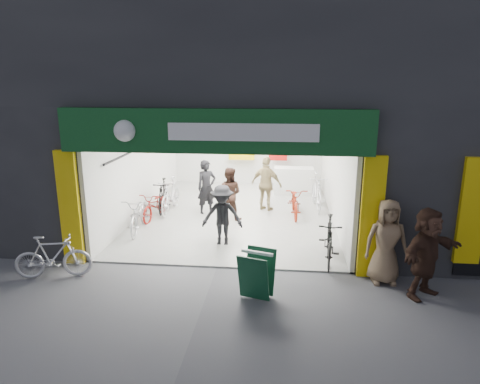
% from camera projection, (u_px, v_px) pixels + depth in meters
% --- Properties ---
extents(ground, '(60.00, 60.00, 0.00)m').
position_uv_depth(ground, '(217.00, 268.00, 9.50)').
color(ground, '#56565B').
rests_on(ground, ground).
extents(building, '(17.00, 10.27, 8.00)m').
position_uv_depth(building, '(269.00, 71.00, 13.11)').
color(building, '#232326').
rests_on(building, ground).
extents(bike_left_front, '(0.90, 1.98, 1.00)m').
position_uv_depth(bike_left_front, '(139.00, 214.00, 11.70)').
color(bike_left_front, '#BCBBC0').
rests_on(bike_left_front, ground).
extents(bike_left_midfront, '(0.68, 1.73, 1.01)m').
position_uv_depth(bike_left_midfront, '(163.00, 196.00, 13.51)').
color(bike_left_midfront, black).
rests_on(bike_left_midfront, ground).
extents(bike_left_midback, '(0.76, 1.68, 0.85)m').
position_uv_depth(bike_left_midback, '(155.00, 205.00, 12.75)').
color(bike_left_midback, maroon).
rests_on(bike_left_midback, ground).
extents(bike_left_back, '(0.59, 1.86, 1.11)m').
position_uv_depth(bike_left_back, '(171.00, 195.00, 13.35)').
color(bike_left_back, silver).
rests_on(bike_left_back, ground).
extents(bike_right_front, '(0.65, 1.79, 1.05)m').
position_uv_depth(bike_right_front, '(329.00, 240.00, 9.69)').
color(bike_right_front, black).
rests_on(bike_right_front, ground).
extents(bike_right_mid, '(0.71, 1.82, 0.94)m').
position_uv_depth(bike_right_mid, '(295.00, 201.00, 12.99)').
color(bike_right_mid, maroon).
rests_on(bike_right_mid, ground).
extents(bike_right_back, '(0.66, 1.97, 1.16)m').
position_uv_depth(bike_right_back, '(317.00, 192.00, 13.70)').
color(bike_right_back, silver).
rests_on(bike_right_back, ground).
extents(parked_bike, '(1.62, 0.80, 0.94)m').
position_uv_depth(parked_bike, '(53.00, 257.00, 8.93)').
color(parked_bike, silver).
rests_on(parked_bike, ground).
extents(customer_a, '(0.74, 0.69, 1.70)m').
position_uv_depth(customer_a, '(207.00, 188.00, 13.10)').
color(customer_a, black).
rests_on(customer_a, ground).
extents(customer_b, '(0.84, 0.69, 1.60)m').
position_uv_depth(customer_b, '(229.00, 194.00, 12.57)').
color(customer_b, '#331E17').
rests_on(customer_b, ground).
extents(customer_c, '(1.02, 0.60, 1.57)m').
position_uv_depth(customer_c, '(222.00, 216.00, 10.60)').
color(customer_c, black).
rests_on(customer_c, ground).
extents(customer_d, '(1.11, 0.80, 1.75)m').
position_uv_depth(customer_d, '(266.00, 184.00, 13.39)').
color(customer_d, '#9A875A').
rests_on(customer_d, ground).
extents(pedestrian_near, '(0.89, 0.60, 1.77)m').
position_uv_depth(pedestrian_near, '(386.00, 242.00, 8.63)').
color(pedestrian_near, '#7D6349').
rests_on(pedestrian_near, ground).
extents(pedestrian_far, '(1.59, 1.46, 1.77)m').
position_uv_depth(pedestrian_far, '(426.00, 253.00, 8.06)').
color(pedestrian_far, '#372219').
rests_on(pedestrian_far, ground).
extents(sandwich_board, '(0.74, 0.75, 0.92)m').
position_uv_depth(sandwich_board, '(257.00, 273.00, 8.09)').
color(sandwich_board, '#0E3B23').
rests_on(sandwich_board, ground).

